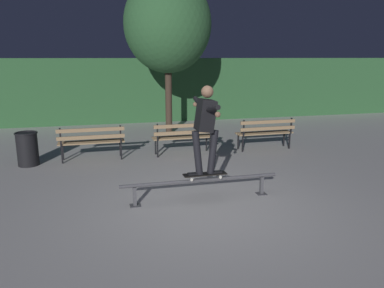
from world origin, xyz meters
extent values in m
plane|color=#ADAAA8|center=(0.00, 0.00, 0.00)|extent=(90.00, 90.00, 0.00)
cube|color=#2D5B33|center=(0.00, 9.24, 1.24)|extent=(24.00, 1.20, 2.47)
cylinder|color=#47474C|center=(0.00, 0.28, 0.37)|extent=(2.88, 0.06, 0.06)
cube|color=#47474C|center=(-1.18, 0.28, 0.17)|extent=(0.06, 0.06, 0.34)
cube|color=#47474C|center=(-1.18, 0.28, 0.01)|extent=(0.18, 0.18, 0.01)
cube|color=#47474C|center=(1.18, 0.28, 0.17)|extent=(0.06, 0.06, 0.34)
cube|color=#47474C|center=(1.18, 0.28, 0.01)|extent=(0.18, 0.18, 0.01)
cube|color=black|center=(0.07, 0.28, 0.48)|extent=(0.78, 0.21, 0.02)
cube|color=black|center=(0.07, 0.28, 0.49)|extent=(0.77, 0.20, 0.00)
cube|color=#9E9EA3|center=(0.34, 0.28, 0.46)|extent=(0.05, 0.17, 0.02)
cube|color=#9E9EA3|center=(-0.19, 0.28, 0.46)|extent=(0.05, 0.17, 0.02)
cylinder|color=beige|center=(0.34, 0.20, 0.42)|extent=(0.05, 0.03, 0.05)
cylinder|color=beige|center=(0.34, 0.36, 0.42)|extent=(0.05, 0.03, 0.05)
cylinder|color=beige|center=(-0.19, 0.20, 0.42)|extent=(0.05, 0.03, 0.05)
cylinder|color=beige|center=(-0.19, 0.36, 0.42)|extent=(0.05, 0.03, 0.05)
cube|color=black|center=(0.25, 0.28, 0.50)|extent=(0.26, 0.10, 0.03)
cube|color=black|center=(-0.11, 0.28, 0.50)|extent=(0.26, 0.10, 0.03)
cylinder|color=black|center=(0.21, 0.28, 0.88)|extent=(0.21, 0.13, 0.79)
cylinder|color=black|center=(-0.07, 0.28, 0.88)|extent=(0.21, 0.13, 0.79)
cube|color=black|center=(0.07, 0.28, 1.54)|extent=(0.34, 0.36, 0.57)
cylinder|color=black|center=(0.08, -0.10, 1.70)|extent=(0.09, 0.61, 0.21)
cylinder|color=black|center=(0.07, 0.66, 1.70)|extent=(0.09, 0.61, 0.21)
sphere|color=brown|center=(0.08, -0.38, 1.65)|extent=(0.09, 0.09, 0.09)
sphere|color=brown|center=(0.07, 0.94, 1.65)|extent=(0.09, 0.09, 0.09)
sphere|color=brown|center=(0.10, 0.28, 1.94)|extent=(0.21, 0.21, 0.21)
cube|color=black|center=(-1.22, 3.71, 0.22)|extent=(0.04, 0.04, 0.44)
cube|color=black|center=(-1.21, 3.39, 0.22)|extent=(0.04, 0.04, 0.44)
cube|color=black|center=(-1.21, 3.35, 0.66)|extent=(0.04, 0.04, 0.44)
cube|color=black|center=(-2.63, 3.69, 0.22)|extent=(0.04, 0.04, 0.44)
cube|color=black|center=(-2.62, 3.37, 0.22)|extent=(0.04, 0.04, 0.44)
cube|color=black|center=(-2.62, 3.33, 0.66)|extent=(0.04, 0.04, 0.44)
cube|color=#937551|center=(-1.92, 3.68, 0.46)|extent=(1.60, 0.11, 0.04)
cube|color=#937551|center=(-1.92, 3.54, 0.46)|extent=(1.60, 0.11, 0.04)
cube|color=#937551|center=(-1.92, 3.40, 0.46)|extent=(1.60, 0.11, 0.04)
cube|color=#937551|center=(-1.92, 3.33, 0.62)|extent=(1.60, 0.06, 0.09)
cube|color=#937551|center=(-1.92, 3.33, 0.80)|extent=(1.60, 0.06, 0.09)
cube|color=black|center=(1.10, 3.71, 0.22)|extent=(0.04, 0.04, 0.44)
cube|color=black|center=(1.11, 3.39, 0.22)|extent=(0.04, 0.04, 0.44)
cube|color=black|center=(1.11, 3.35, 0.66)|extent=(0.04, 0.04, 0.44)
cube|color=black|center=(-0.30, 3.69, 0.22)|extent=(0.04, 0.04, 0.44)
cube|color=black|center=(-0.30, 3.37, 0.22)|extent=(0.04, 0.04, 0.44)
cube|color=black|center=(-0.30, 3.33, 0.66)|extent=(0.04, 0.04, 0.44)
cube|color=#937551|center=(0.40, 3.68, 0.46)|extent=(1.60, 0.11, 0.04)
cube|color=#937551|center=(0.40, 3.54, 0.46)|extent=(1.60, 0.11, 0.04)
cube|color=#937551|center=(0.41, 3.40, 0.46)|extent=(1.60, 0.11, 0.04)
cube|color=#937551|center=(0.41, 3.33, 0.62)|extent=(1.60, 0.06, 0.09)
cube|color=#937551|center=(0.41, 3.33, 0.80)|extent=(1.60, 0.06, 0.09)
cube|color=black|center=(3.43, 3.71, 0.22)|extent=(0.04, 0.04, 0.44)
cube|color=black|center=(3.43, 3.39, 0.22)|extent=(0.04, 0.04, 0.44)
cube|color=black|center=(3.43, 3.35, 0.66)|extent=(0.04, 0.04, 0.44)
cube|color=black|center=(2.02, 3.69, 0.22)|extent=(0.04, 0.04, 0.44)
cube|color=black|center=(2.02, 3.37, 0.22)|extent=(0.04, 0.04, 0.44)
cube|color=black|center=(2.03, 3.33, 0.66)|extent=(0.04, 0.04, 0.44)
cube|color=#937551|center=(2.72, 3.68, 0.46)|extent=(1.60, 0.11, 0.04)
cube|color=#937551|center=(2.73, 3.54, 0.46)|extent=(1.60, 0.11, 0.04)
cube|color=#937551|center=(2.73, 3.40, 0.46)|extent=(1.60, 0.11, 0.04)
cube|color=#937551|center=(2.73, 3.33, 0.62)|extent=(1.60, 0.06, 0.09)
cube|color=#937551|center=(2.73, 3.33, 0.80)|extent=(1.60, 0.06, 0.09)
cylinder|color=#3D2D23|center=(0.57, 6.38, 1.17)|extent=(0.22, 0.22, 2.34)
ellipsoid|color=#2D5B33|center=(0.57, 6.38, 3.53)|extent=(2.78, 2.78, 3.06)
cylinder|color=black|center=(-3.39, 3.40, 0.39)|extent=(0.48, 0.48, 0.78)
torus|color=black|center=(-3.39, 3.40, 0.78)|extent=(0.52, 0.52, 0.04)
camera|label=1|loc=(-1.69, -5.80, 2.51)|focal=34.82mm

